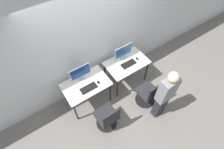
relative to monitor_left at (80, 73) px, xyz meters
The scene contains 13 objects.
ground_plane 1.22m from the monitor_left, 41.94° to the right, with size 20.00×20.00×0.00m, color slate.
wall_back 0.76m from the monitor_left, 26.72° to the left, with size 12.00×0.05×2.80m.
desk_left 0.36m from the monitor_left, 90.00° to the right, with size 1.01×0.65×0.74m.
monitor_left is the anchor object (origin of this frame).
keyboard_left 0.37m from the monitor_left, 90.00° to the right, with size 0.36×0.17×0.02m.
mouse_left 0.44m from the monitor_left, 50.04° to the right, with size 0.06×0.09×0.03m.
office_chair_left 1.13m from the monitor_left, 86.99° to the right, with size 0.48×0.48×0.87m.
desk_right 1.17m from the monitor_left, ahead, with size 1.01×0.65×0.74m.
monitor_right 1.11m from the monitor_left, ahead, with size 0.47×0.14×0.40m.
keyboard_right 1.16m from the monitor_left, 12.33° to the right, with size 0.36×0.17×0.02m.
mouse_right 1.42m from the monitor_left, ahead, with size 0.06×0.09×0.03m.
office_chair_right 1.65m from the monitor_left, 40.47° to the right, with size 0.48×0.48×0.87m.
person_right 1.80m from the monitor_left, 49.20° to the right, with size 0.36×0.20×1.55m.
Camera 1 is at (-1.26, -1.73, 3.89)m, focal length 28.00 mm.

